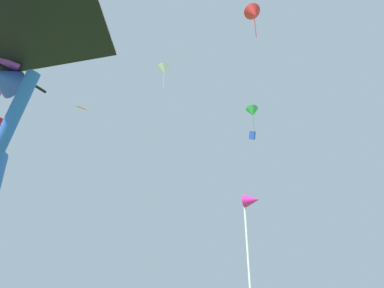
{
  "coord_description": "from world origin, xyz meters",
  "views": [
    {
      "loc": [
        2.28,
        -1.22,
        0.55
      ],
      "look_at": [
        0.07,
        2.74,
        2.58
      ],
      "focal_mm": 30.21,
      "sensor_mm": 36.0,
      "label": 1
    }
  ],
  "objects_px": {
    "distant_kite_white_high_right": "(164,70)",
    "distant_kite_red_low_left": "(254,14)",
    "distant_kite_green_far_center": "(253,112)",
    "marker_flag": "(251,209)",
    "distant_kite_blue_mid_left": "(252,135)",
    "distant_kite_orange_high_left": "(82,107)"
  },
  "relations": [
    {
      "from": "distant_kite_green_far_center",
      "to": "distant_kite_white_high_right",
      "type": "bearing_deg",
      "value": -115.3
    },
    {
      "from": "distant_kite_green_far_center",
      "to": "distant_kite_orange_high_left",
      "type": "distance_m",
      "value": 18.33
    },
    {
      "from": "distant_kite_green_far_center",
      "to": "distant_kite_orange_high_left",
      "type": "height_order",
      "value": "distant_kite_green_far_center"
    },
    {
      "from": "marker_flag",
      "to": "distant_kite_white_high_right",
      "type": "bearing_deg",
      "value": 130.72
    },
    {
      "from": "distant_kite_blue_mid_left",
      "to": "distant_kite_orange_high_left",
      "type": "xyz_separation_m",
      "value": [
        -5.5,
        -15.4,
        -3.31
      ]
    },
    {
      "from": "distant_kite_red_low_left",
      "to": "marker_flag",
      "type": "xyz_separation_m",
      "value": [
        2.78,
        -12.12,
        -17.06
      ]
    },
    {
      "from": "distant_kite_orange_high_left",
      "to": "marker_flag",
      "type": "height_order",
      "value": "distant_kite_orange_high_left"
    },
    {
      "from": "distant_kite_white_high_right",
      "to": "distant_kite_red_low_left",
      "type": "relative_size",
      "value": 0.8
    },
    {
      "from": "distant_kite_orange_high_left",
      "to": "distant_kite_green_far_center",
      "type": "bearing_deg",
      "value": 71.61
    },
    {
      "from": "distant_kite_white_high_right",
      "to": "distant_kite_red_low_left",
      "type": "height_order",
      "value": "distant_kite_red_low_left"
    },
    {
      "from": "distant_kite_white_high_right",
      "to": "marker_flag",
      "type": "distance_m",
      "value": 23.06
    },
    {
      "from": "distant_kite_blue_mid_left",
      "to": "marker_flag",
      "type": "height_order",
      "value": "distant_kite_blue_mid_left"
    },
    {
      "from": "distant_kite_white_high_right",
      "to": "distant_kite_orange_high_left",
      "type": "bearing_deg",
      "value": -98.05
    },
    {
      "from": "distant_kite_blue_mid_left",
      "to": "distant_kite_red_low_left",
      "type": "bearing_deg",
      "value": -67.7
    },
    {
      "from": "distant_kite_green_far_center",
      "to": "distant_kite_red_low_left",
      "type": "distance_m",
      "value": 11.09
    },
    {
      "from": "distant_kite_red_low_left",
      "to": "distant_kite_orange_high_left",
      "type": "xyz_separation_m",
      "value": [
        -9.29,
        -6.15,
        -8.42
      ]
    },
    {
      "from": "distant_kite_white_high_right",
      "to": "marker_flag",
      "type": "relative_size",
      "value": 1.15
    },
    {
      "from": "distant_kite_white_high_right",
      "to": "distant_kite_orange_high_left",
      "type": "distance_m",
      "value": 9.84
    },
    {
      "from": "distant_kite_red_low_left",
      "to": "distant_kite_blue_mid_left",
      "type": "relative_size",
      "value": 3.18
    },
    {
      "from": "distant_kite_blue_mid_left",
      "to": "marker_flag",
      "type": "bearing_deg",
      "value": -72.9
    },
    {
      "from": "distant_kite_green_far_center",
      "to": "marker_flag",
      "type": "xyz_separation_m",
      "value": [
        6.64,
        -22.3,
        -14.96
      ]
    },
    {
      "from": "distant_kite_green_far_center",
      "to": "distant_kite_red_low_left",
      "type": "xyz_separation_m",
      "value": [
        3.86,
        -10.18,
        2.11
      ]
    }
  ]
}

